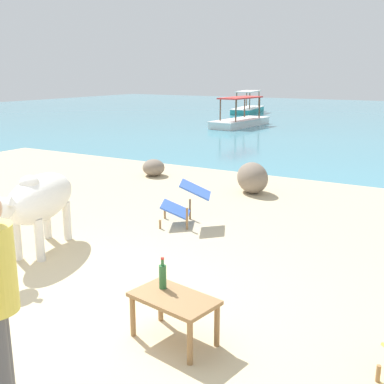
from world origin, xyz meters
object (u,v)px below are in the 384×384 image
(deck_chair_near, at_px, (185,201))
(boat_white, at_px, (240,120))
(boat_teal, at_px, (248,108))
(low_bench_table, at_px, (174,304))
(cow, at_px, (39,199))
(bottle, at_px, (163,276))

(deck_chair_near, xyz_separation_m, boat_white, (-5.23, 13.39, -0.13))
(deck_chair_near, bearing_deg, boat_teal, -94.26)
(low_bench_table, xyz_separation_m, boat_teal, (-9.51, 23.10, -0.11))
(cow, relative_size, boat_white, 0.51)
(deck_chair_near, height_order, boat_teal, boat_teal)
(low_bench_table, distance_m, boat_teal, 24.98)
(low_bench_table, relative_size, boat_white, 0.22)
(low_bench_table, xyz_separation_m, bottle, (-0.18, 0.09, 0.19))
(deck_chair_near, distance_m, boat_white, 14.38)
(boat_white, xyz_separation_m, boat_teal, (-2.63, 6.79, 0.00))
(low_bench_table, height_order, bottle, bottle)
(bottle, bearing_deg, low_bench_table, -27.69)
(bottle, distance_m, deck_chair_near, 3.19)
(low_bench_table, xyz_separation_m, deck_chair_near, (-1.65, 2.92, 0.03))
(cow, bearing_deg, boat_teal, 176.31)
(low_bench_table, bearing_deg, boat_teal, 122.40)
(cow, bearing_deg, deck_chair_near, 130.24)
(cow, relative_size, boat_teal, 0.50)
(cow, height_order, boat_teal, boat_teal)
(low_bench_table, relative_size, bottle, 2.79)
(low_bench_table, relative_size, deck_chair_near, 0.90)
(boat_teal, bearing_deg, boat_white, -167.58)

